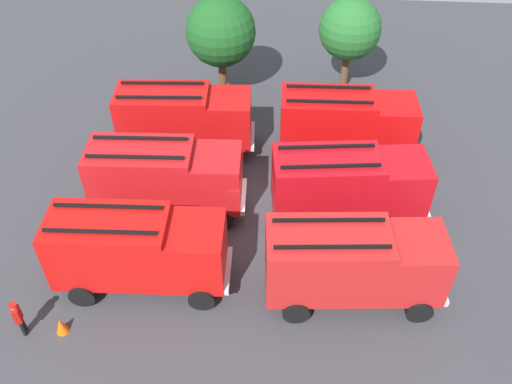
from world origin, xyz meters
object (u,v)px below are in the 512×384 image
at_px(fire_truck_0, 137,248).
at_px(firefighter_0, 240,160).
at_px(fire_truck_4, 184,117).
at_px(tree_1, 350,29).
at_px(fire_truck_1, 353,262).
at_px(fire_truck_3, 348,184).
at_px(traffic_cone_0, 61,326).
at_px(tree_0, 221,32).
at_px(fire_truck_5, 346,122).
at_px(firefighter_1, 352,104).
at_px(fire_truck_2, 165,176).
at_px(firefighter_2, 18,317).

xyz_separation_m(fire_truck_0, firefighter_0, (3.41, 7.38, -1.14)).
bearing_deg(fire_truck_0, fire_truck_4, 86.21).
height_order(fire_truck_4, tree_1, tree_1).
xyz_separation_m(fire_truck_1, fire_truck_3, (0.03, 4.67, 0.00)).
relative_size(fire_truck_0, traffic_cone_0, 10.16).
distance_m(fire_truck_4, tree_0, 6.24).
relative_size(fire_truck_5, tree_0, 1.14).
relative_size(fire_truck_5, firefighter_1, 4.05).
xyz_separation_m(fire_truck_0, fire_truck_5, (8.84, 9.58, 0.00)).
height_order(firefighter_1, tree_0, tree_0).
bearing_deg(fire_truck_3, fire_truck_2, 173.91).
xyz_separation_m(fire_truck_0, firefighter_2, (-4.12, -2.83, -1.12)).
bearing_deg(firefighter_1, tree_0, 88.56).
bearing_deg(fire_truck_2, fire_truck_3, -2.03).
bearing_deg(firefighter_2, fire_truck_0, 16.87).
bearing_deg(fire_truck_4, fire_truck_5, -2.05).
distance_m(fire_truck_0, firefighter_1, 16.16).
distance_m(fire_truck_3, fire_truck_4, 9.68).
distance_m(fire_truck_3, traffic_cone_0, 13.61).
relative_size(fire_truck_4, tree_0, 1.15).
xyz_separation_m(fire_truck_2, tree_1, (8.97, 12.22, 1.76)).
xyz_separation_m(fire_truck_1, fire_truck_4, (-8.41, 9.40, 0.00)).
bearing_deg(fire_truck_4, firefighter_0, -35.61).
distance_m(fire_truck_5, firefighter_1, 3.70).
bearing_deg(fire_truck_5, tree_0, 141.03).
relative_size(fire_truck_1, tree_1, 1.27).
distance_m(fire_truck_0, firefighter_0, 8.21).
relative_size(fire_truck_3, firefighter_0, 4.13).
bearing_deg(firefighter_1, fire_truck_4, 124.81).
xyz_separation_m(firefighter_2, tree_1, (13.31, 19.58, 2.88)).
xyz_separation_m(fire_truck_0, fire_truck_1, (8.67, -0.05, 0.00)).
relative_size(firefighter_1, tree_1, 0.31).
height_order(fire_truck_1, fire_truck_4, same).
bearing_deg(fire_truck_2, fire_truck_1, -31.13).
distance_m(fire_truck_1, firefighter_1, 13.18).
height_order(fire_truck_3, traffic_cone_0, fire_truck_3).
bearing_deg(fire_truck_2, traffic_cone_0, -114.54).
height_order(fire_truck_0, fire_truck_2, same).
relative_size(fire_truck_4, firefighter_0, 4.08).
bearing_deg(tree_1, fire_truck_3, -92.33).
bearing_deg(traffic_cone_0, tree_1, 58.59).
bearing_deg(firefighter_0, firefighter_1, 11.15).
distance_m(firefighter_1, tree_0, 8.75).
relative_size(fire_truck_0, firefighter_2, 4.00).
xyz_separation_m(fire_truck_2, firefighter_0, (3.19, 2.85, -1.14)).
distance_m(fire_truck_4, traffic_cone_0, 12.49).
xyz_separation_m(fire_truck_2, fire_truck_3, (8.48, 0.09, 0.00)).
bearing_deg(fire_truck_3, traffic_cone_0, -154.06).
distance_m(firefighter_1, tree_1, 4.71).
bearing_deg(tree_0, fire_truck_0, -96.09).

